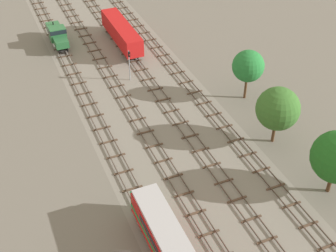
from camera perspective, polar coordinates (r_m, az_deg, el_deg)
ground_plane at (r=61.02m, az=-0.79°, el=0.01°), size 480.00×480.00×0.00m
ballast_bed at (r=61.02m, az=-0.79°, el=0.01°), size 18.92×176.00×0.01m
track_far_left at (r=59.90m, az=-7.77°, el=-1.05°), size 2.40×126.00×0.29m
track_left at (r=60.99m, az=-3.31°, el=0.08°), size 2.40×126.00×0.29m
track_centre_left at (r=62.45m, az=0.97°, el=1.16°), size 2.40×126.00×0.29m
track_centre at (r=64.27m, az=5.03°, el=2.18°), size 2.40×126.00×0.29m
freight_boxcar_centre_left_mid at (r=79.54m, az=-5.74°, el=11.42°), size 2.87×14.00×3.60m
shunter_loco_far_left_midfar at (r=81.65m, az=-13.47°, el=10.94°), size 2.74×8.46×3.10m
signal_post_nearest at (r=69.11m, az=-4.79°, el=7.89°), size 0.28×0.47×4.93m
lineside_tree_0 at (r=57.09m, az=13.36°, el=2.08°), size 5.37×5.37×7.68m
lineside_tree_1 at (r=64.67m, az=9.84°, el=7.27°), size 4.45×4.45×7.41m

